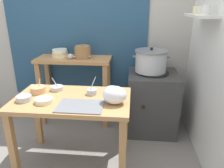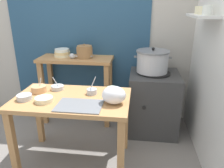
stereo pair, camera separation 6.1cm
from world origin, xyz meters
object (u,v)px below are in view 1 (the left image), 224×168
(plastic_bag, at_px, (115,95))
(prep_bowl_0, at_px, (24,98))
(prep_bowl_2, at_px, (44,100))
(prep_bowl_5, at_px, (38,89))
(prep_bowl_3, at_px, (112,89))
(steamer_pot, at_px, (151,61))
(serving_tray, at_px, (80,106))
(stove_block, at_px, (152,102))
(bowl_stack_enamel, at_px, (60,53))
(prep_bowl_1, at_px, (57,88))
(clay_pot, at_px, (83,52))
(ladle, at_px, (71,56))
(prep_bowl_4, at_px, (92,91))
(prep_table, at_px, (73,109))
(back_shelf_table, at_px, (74,74))

(plastic_bag, bearing_deg, prep_bowl_0, -178.35)
(prep_bowl_0, relative_size, prep_bowl_2, 0.85)
(prep_bowl_5, bearing_deg, prep_bowl_3, 7.45)
(steamer_pot, relative_size, serving_tray, 1.10)
(stove_block, relative_size, plastic_bag, 3.65)
(bowl_stack_enamel, bearing_deg, prep_bowl_1, -75.67)
(clay_pot, relative_size, ladle, 0.70)
(prep_bowl_3, height_order, prep_bowl_5, prep_bowl_5)
(clay_pot, bearing_deg, serving_tray, -79.16)
(ladle, xyz_separation_m, prep_bowl_2, (-0.01, -0.91, -0.19))
(plastic_bag, height_order, prep_bowl_1, plastic_bag)
(steamer_pot, distance_m, prep_bowl_4, 0.89)
(bowl_stack_enamel, distance_m, prep_bowl_3, 1.05)
(prep_bowl_4, bearing_deg, clay_pot, 108.42)
(stove_block, relative_size, prep_bowl_0, 5.65)
(prep_bowl_4, bearing_deg, prep_bowl_0, -160.24)
(prep_bowl_0, relative_size, prep_bowl_1, 0.98)
(prep_bowl_0, relative_size, prep_bowl_5, 0.92)
(prep_table, xyz_separation_m, steamer_pot, (0.78, 0.75, 0.30))
(steamer_pot, xyz_separation_m, prep_bowl_5, (-1.15, -0.65, -0.16))
(serving_tray, relative_size, prep_bowl_2, 2.46)
(ladle, distance_m, prep_bowl_2, 0.93)
(back_shelf_table, xyz_separation_m, prep_bowl_2, (-0.02, -0.98, 0.06))
(bowl_stack_enamel, bearing_deg, prep_bowl_3, -43.07)
(prep_table, height_order, prep_bowl_4, prep_bowl_4)
(serving_tray, distance_m, prep_bowl_4, 0.29)
(prep_bowl_0, height_order, prep_bowl_3, prep_bowl_0)
(steamer_pot, xyz_separation_m, serving_tray, (-0.66, -0.92, -0.19))
(clay_pot, xyz_separation_m, bowl_stack_enamel, (-0.31, 0.04, -0.03))
(prep_bowl_3, bearing_deg, clay_pot, 123.51)
(stove_block, distance_m, prep_bowl_1, 1.22)
(prep_bowl_1, bearing_deg, stove_block, 27.80)
(stove_block, bearing_deg, ladle, 176.44)
(prep_table, relative_size, prep_bowl_0, 7.96)
(prep_bowl_0, xyz_separation_m, prep_bowl_2, (0.20, -0.02, -0.00))
(prep_bowl_1, relative_size, prep_bowl_2, 0.87)
(stove_block, relative_size, steamer_pot, 1.77)
(ladle, distance_m, plastic_bag, 1.08)
(prep_bowl_0, bearing_deg, steamer_pot, 35.26)
(prep_bowl_4, bearing_deg, bowl_stack_enamel, 125.55)
(prep_bowl_0, bearing_deg, serving_tray, -7.16)
(serving_tray, distance_m, prep_bowl_0, 0.55)
(prep_bowl_2, bearing_deg, prep_bowl_3, 28.22)
(prep_table, distance_m, back_shelf_table, 0.88)
(stove_block, distance_m, clay_pot, 1.08)
(bowl_stack_enamel, height_order, serving_tray, bowl_stack_enamel)
(ladle, bearing_deg, stove_block, -3.56)
(steamer_pot, relative_size, prep_bowl_1, 3.13)
(stove_block, xyz_separation_m, steamer_pot, (-0.04, 0.02, 0.53))
(bowl_stack_enamel, distance_m, prep_bowl_4, 0.99)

